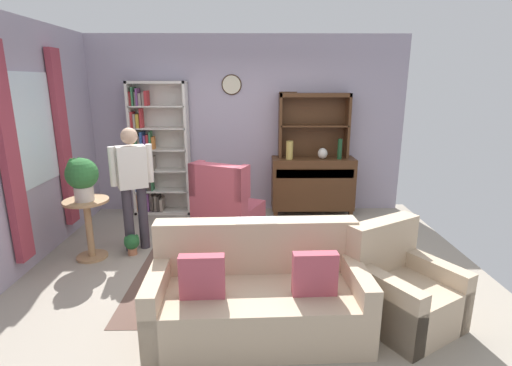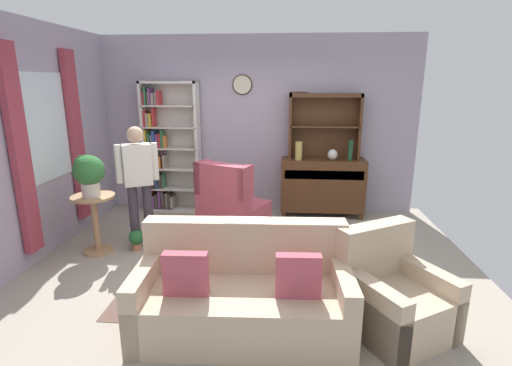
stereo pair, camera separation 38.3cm
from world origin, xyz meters
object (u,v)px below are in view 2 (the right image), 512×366
at_px(couch_floral, 243,295).
at_px(wingback_chair, 231,208).
at_px(bookshelf, 167,151).
at_px(potted_plant_large, 88,172).
at_px(book_stack, 285,239).
at_px(plant_stand, 95,218).
at_px(vase_round, 333,155).
at_px(armchair_floral, 393,298).
at_px(person_reading, 138,178).
at_px(potted_plant_small, 136,239).
at_px(sideboard, 322,184).
at_px(bottle_wine, 350,150).
at_px(sideboard_hutch, 325,117).
at_px(coffee_table, 272,246).
at_px(vase_tall, 299,151).

relative_size(couch_floral, wingback_chair, 1.74).
distance_m(bookshelf, couch_floral, 3.57).
relative_size(potted_plant_large, book_stack, 2.33).
bearing_deg(plant_stand, vase_round, 26.90).
bearing_deg(bookshelf, armchair_floral, -46.54).
bearing_deg(person_reading, potted_plant_small, -96.41).
bearing_deg(sideboard, plant_stand, -151.07).
bearing_deg(potted_plant_large, armchair_floral, -21.40).
height_order(sideboard, bottle_wine, bottle_wine).
bearing_deg(potted_plant_large, potted_plant_small, 13.07).
relative_size(sideboard, sideboard_hutch, 1.18).
relative_size(bookshelf, wingback_chair, 1.99).
distance_m(bookshelf, plant_stand, 1.84).
height_order(sideboard_hutch, coffee_table, sideboard_hutch).
relative_size(coffee_table, book_stack, 3.68).
bearing_deg(wingback_chair, bookshelf, 139.88).
bearing_deg(person_reading, sideboard_hutch, 31.05).
bearing_deg(bookshelf, vase_tall, -4.36).
relative_size(vase_round, potted_plant_large, 0.34).
distance_m(sideboard, plant_stand, 3.36).
distance_m(bottle_wine, coffee_table, 2.40).
bearing_deg(person_reading, couch_floral, -47.79).
distance_m(armchair_floral, potted_plant_large, 3.62).
bearing_deg(armchair_floral, sideboard, 96.84).
bearing_deg(vase_tall, armchair_floral, -75.45).
bearing_deg(couch_floral, person_reading, 132.21).
xyz_separation_m(potted_plant_small, book_stack, (1.89, -0.54, 0.29)).
height_order(vase_tall, potted_plant_small, vase_tall).
xyz_separation_m(vase_round, coffee_table, (-0.85, -2.02, -0.65)).
distance_m(bottle_wine, wingback_chair, 2.03).
xyz_separation_m(vase_round, potted_plant_large, (-3.07, -1.58, 0.03)).
distance_m(potted_plant_small, coffee_table, 1.84).
bearing_deg(book_stack, coffee_table, -176.06).
distance_m(wingback_chair, person_reading, 1.31).
bearing_deg(plant_stand, armchair_floral, -21.86).
distance_m(wingback_chair, potted_plant_small, 1.32).
height_order(person_reading, coffee_table, person_reading).
distance_m(sideboard, vase_tall, 0.68).
distance_m(couch_floral, person_reading, 2.34).
distance_m(vase_round, armchair_floral, 2.97).
bearing_deg(plant_stand, vase_tall, 31.20).
height_order(couch_floral, wingback_chair, wingback_chair).
bearing_deg(bookshelf, person_reading, -87.37).
xyz_separation_m(armchair_floral, potted_plant_small, (-2.82, 1.40, -0.14)).
bearing_deg(vase_tall, book_stack, -95.46).
distance_m(potted_plant_large, person_reading, 0.59).
bearing_deg(person_reading, wingback_chair, 22.21).
bearing_deg(book_stack, wingback_chair, 122.82).
distance_m(vase_round, bottle_wine, 0.27).
bearing_deg(vase_round, potted_plant_large, -152.72).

